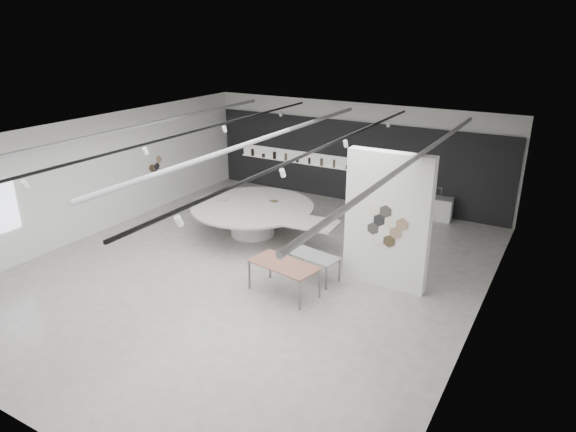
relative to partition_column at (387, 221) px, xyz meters
The scene contains 7 objects.
room 3.74m from the partition_column, 164.48° to the right, with size 12.02×14.02×3.82m.
back_wall_display 6.94m from the partition_column, 121.12° to the left, with size 11.80×0.27×3.10m.
partition_column is the anchor object (origin of this frame).
display_island 5.10m from the partition_column, 166.83° to the left, with size 5.29×4.25×1.02m.
sample_table_wood 2.88m from the partition_column, 139.18° to the right, with size 1.91×1.19×0.83m.
sample_table_stone 2.19m from the partition_column, 159.58° to the right, with size 1.44×0.91×0.69m.
kitchen_counter 5.71m from the partition_column, 92.60° to the left, with size 1.47×0.65×1.13m.
Camera 1 is at (7.42, -10.82, 6.52)m, focal length 32.00 mm.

